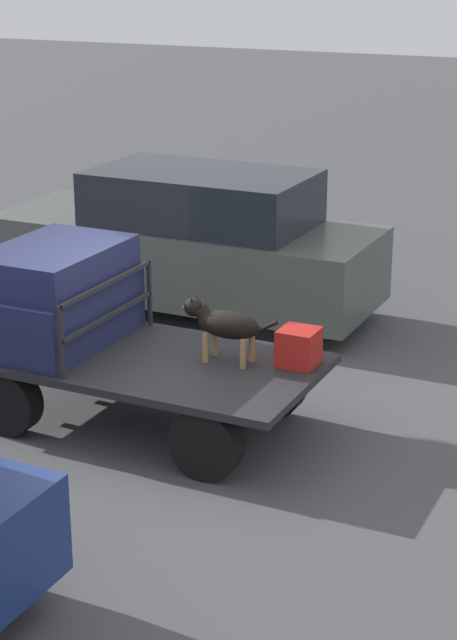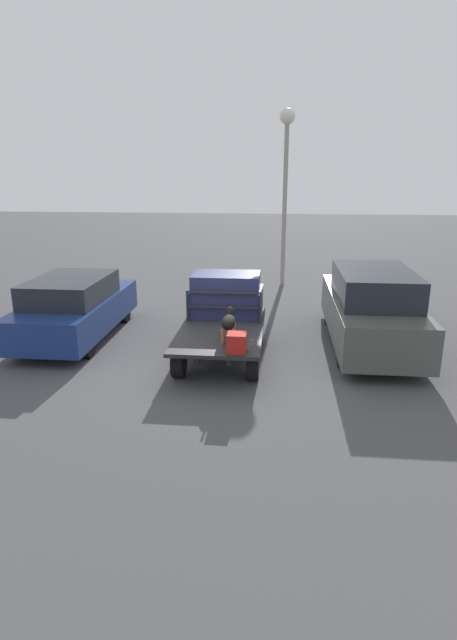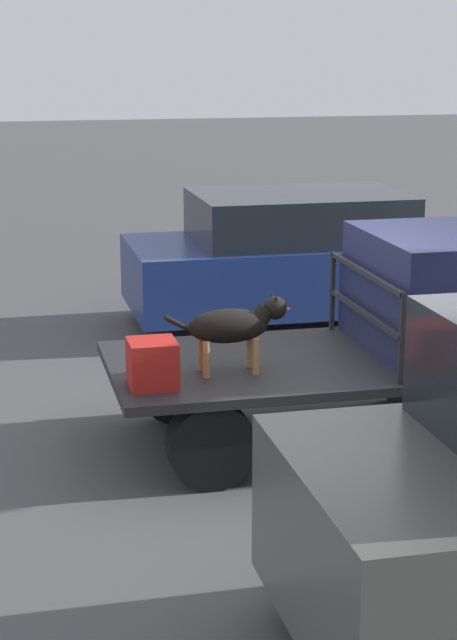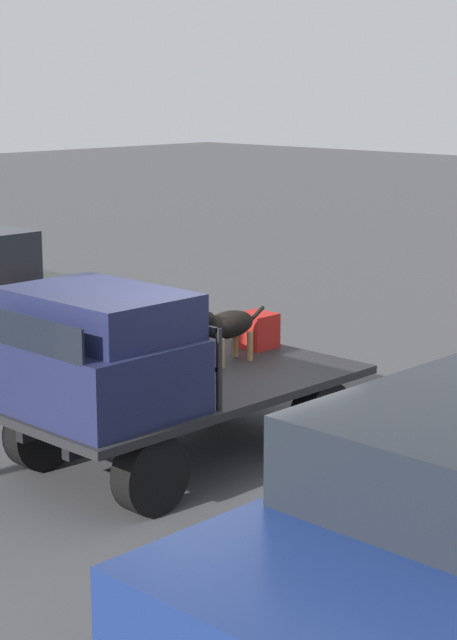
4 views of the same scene
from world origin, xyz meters
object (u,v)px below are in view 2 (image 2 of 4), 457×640
(flatbed_truck, at_px, (222,336))
(cargo_crate, at_px, (237,343))
(parked_pickup_far, at_px, (371,308))
(light_pole_near, at_px, (286,160))
(dog, at_px, (229,321))
(parked_sedan, at_px, (75,307))

(flatbed_truck, distance_m, cargo_crate, 1.63)
(parked_pickup_far, height_order, light_pole_near, light_pole_near)
(dog, bearing_deg, parked_sedan, 76.35)
(cargo_crate, xyz_separation_m, parked_pickup_far, (2.79, -3.03, 0.01))
(light_pole_near, bearing_deg, dog, 172.35)
(cargo_crate, relative_size, light_pole_near, 0.06)
(parked_sedan, relative_size, light_pole_near, 0.73)
(dog, distance_m, light_pole_near, 9.41)
(parked_sedan, bearing_deg, cargo_crate, -113.01)
(flatbed_truck, bearing_deg, cargo_crate, -162.95)
(flatbed_truck, height_order, light_pole_near, light_pole_near)
(light_pole_near, bearing_deg, parked_sedan, 142.00)
(cargo_crate, xyz_separation_m, light_pole_near, (9.44, -0.94, 3.56))
(dog, height_order, parked_sedan, parked_sedan)
(flatbed_truck, distance_m, parked_pickup_far, 3.74)
(cargo_crate, bearing_deg, parked_sedan, 58.60)
(flatbed_truck, relative_size, cargo_crate, 9.71)
(dog, height_order, light_pole_near, light_pole_near)
(parked_sedan, distance_m, parked_pickup_far, 7.39)
(parked_sedan, height_order, parked_pickup_far, parked_pickup_far)
(flatbed_truck, distance_m, light_pole_near, 8.97)
(flatbed_truck, relative_size, parked_pickup_far, 0.70)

